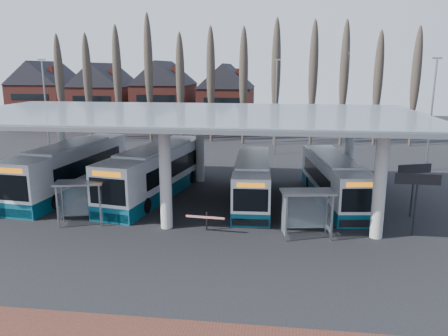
# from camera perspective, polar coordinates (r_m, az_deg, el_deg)

# --- Properties ---
(ground) EXTENTS (140.00, 140.00, 0.00)m
(ground) POSITION_cam_1_polar(r_m,az_deg,el_deg) (24.18, -8.97, -9.74)
(ground) COLOR black
(ground) RESTS_ON ground
(station_canopy) EXTENTS (32.00, 16.00, 6.34)m
(station_canopy) POSITION_cam_1_polar(r_m,az_deg,el_deg) (30.30, -5.13, 6.11)
(station_canopy) COLOR #BBBCB7
(station_canopy) RESTS_ON ground
(poplar_row) EXTENTS (45.10, 1.10, 14.50)m
(poplar_row) POSITION_cam_1_polar(r_m,az_deg,el_deg) (54.76, 0.54, 12.43)
(poplar_row) COLOR #473D33
(poplar_row) RESTS_ON ground
(townhouse_row) EXTENTS (36.80, 10.30, 12.25)m
(townhouse_row) POSITION_cam_1_polar(r_m,az_deg,el_deg) (69.14, -11.62, 9.92)
(townhouse_row) COLOR maroon
(townhouse_row) RESTS_ON ground
(lamp_post_a) EXTENTS (0.80, 0.16, 10.17)m
(lamp_post_a) POSITION_cam_1_polar(r_m,az_deg,el_deg) (49.97, -22.25, 7.48)
(lamp_post_a) COLOR slate
(lamp_post_a) RESTS_ON ground
(lamp_post_b) EXTENTS (0.80, 0.16, 10.17)m
(lamp_post_b) POSITION_cam_1_polar(r_m,az_deg,el_deg) (47.54, 6.78, 8.11)
(lamp_post_b) COLOR slate
(lamp_post_b) RESTS_ON ground
(lamp_post_c) EXTENTS (0.80, 0.16, 10.17)m
(lamp_post_c) POSITION_cam_1_polar(r_m,az_deg,el_deg) (43.70, 25.48, 6.54)
(lamp_post_c) COLOR slate
(lamp_post_c) RESTS_ON ground
(bus_0) EXTENTS (4.14, 13.43, 3.67)m
(bus_0) POSITION_cam_1_polar(r_m,az_deg,el_deg) (35.32, -19.32, -0.11)
(bus_0) COLOR white
(bus_0) RESTS_ON ground
(bus_1) EXTENTS (5.01, 13.38, 3.64)m
(bus_1) POSITION_cam_1_polar(r_m,az_deg,el_deg) (32.78, -8.86, -0.53)
(bus_1) COLOR white
(bus_1) RESTS_ON ground
(bus_2) EXTENTS (2.86, 11.14, 3.07)m
(bus_2) POSITION_cam_1_polar(r_m,az_deg,el_deg) (31.08, 3.73, -1.65)
(bus_2) COLOR white
(bus_2) RESTS_ON ground
(bus_3) EXTENTS (4.01, 11.59, 3.16)m
(bus_3) POSITION_cam_1_polar(r_m,az_deg,el_deg) (31.97, 14.16, -1.53)
(bus_3) COLOR white
(bus_3) RESTS_ON ground
(shelter_1) EXTENTS (3.10, 2.05, 2.64)m
(shelter_1) POSITION_cam_1_polar(r_m,az_deg,el_deg) (27.70, -18.24, -3.09)
(shelter_1) COLOR gray
(shelter_1) RESTS_ON ground
(shelter_2) EXTENTS (3.10, 1.90, 2.69)m
(shelter_2) POSITION_cam_1_polar(r_m,az_deg,el_deg) (24.66, 10.76, -4.52)
(shelter_2) COLOR gray
(shelter_2) RESTS_ON ground
(info_sign_0) EXTENTS (2.41, 0.17, 3.59)m
(info_sign_0) POSITION_cam_1_polar(r_m,az_deg,el_deg) (26.34, 23.94, -1.92)
(info_sign_0) COLOR black
(info_sign_0) RESTS_ON ground
(info_sign_1) EXTENTS (2.19, 0.96, 3.43)m
(info_sign_1) POSITION_cam_1_polar(r_m,az_deg,el_deg) (29.67, 23.61, -0.59)
(info_sign_1) COLOR black
(info_sign_1) RESTS_ON ground
(barrier) EXTENTS (2.26, 0.69, 1.13)m
(barrier) POSITION_cam_1_polar(r_m,az_deg,el_deg) (25.13, -2.44, -6.56)
(barrier) COLOR black
(barrier) RESTS_ON ground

